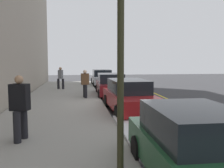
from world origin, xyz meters
The scene contains 12 objects.
ground_plane centered at (0.00, 0.00, 0.00)m, with size 56.00×56.00×0.00m, color #333335.
sidewalk centered at (0.00, -3.30, 0.07)m, with size 28.00×4.60×0.15m, color gray.
lane_stripe_centre centered at (0.00, 3.20, 0.00)m, with size 28.00×0.14×0.01m, color gold.
snow_bank_curb centered at (5.31, -0.70, 0.11)m, with size 4.41×0.56×0.22m, color white.
parked_car_silver centered at (-10.72, -0.09, 0.76)m, with size 4.74×1.92×1.51m.
parked_car_maroon centered at (-3.76, -0.14, 0.76)m, with size 4.41×1.97×1.51m.
parked_car_red centered at (1.55, 0.01, 0.76)m, with size 4.83×2.03×1.51m.
parked_car_green centered at (8.49, -0.11, 0.76)m, with size 4.43×1.93×1.51m.
pedestrian_grey_coat centered at (-7.11, -3.69, 1.07)m, with size 0.52×0.56×1.72m.
pedestrian_brown_coat centered at (-2.34, -1.91, 1.05)m, with size 0.55×0.50×1.69m.
pedestrian_black_coat centered at (5.60, -3.95, 1.14)m, with size 0.60×0.57×1.85m.
traffic_light_pole centered at (8.50, -1.58, 3.06)m, with size 0.35×0.26×4.29m.
Camera 1 is at (12.79, -2.32, 2.43)m, focal length 40.10 mm.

